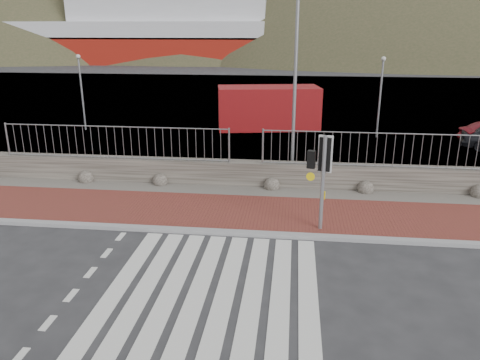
# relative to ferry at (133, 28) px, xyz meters

# --- Properties ---
(ground) EXTENTS (220.00, 220.00, 0.00)m
(ground) POSITION_rel_ferry_xyz_m (24.65, -67.90, -5.36)
(ground) COLOR #28282B
(ground) RESTS_ON ground
(sidewalk_far) EXTENTS (40.00, 3.00, 0.08)m
(sidewalk_far) POSITION_rel_ferry_xyz_m (24.65, -63.40, -5.32)
(sidewalk_far) COLOR maroon
(sidewalk_far) RESTS_ON ground
(kerb_far) EXTENTS (40.00, 0.25, 0.12)m
(kerb_far) POSITION_rel_ferry_xyz_m (24.65, -64.90, -5.31)
(kerb_far) COLOR gray
(kerb_far) RESTS_ON ground
(zebra_crossing) EXTENTS (4.62, 5.60, 0.01)m
(zebra_crossing) POSITION_rel_ferry_xyz_m (24.65, -67.90, -5.36)
(zebra_crossing) COLOR silver
(zebra_crossing) RESTS_ON ground
(gravel_strip) EXTENTS (40.00, 1.50, 0.06)m
(gravel_strip) POSITION_rel_ferry_xyz_m (24.65, -61.40, -5.33)
(gravel_strip) COLOR #59544C
(gravel_strip) RESTS_ON ground
(stone_wall) EXTENTS (40.00, 0.60, 0.90)m
(stone_wall) POSITION_rel_ferry_xyz_m (24.65, -60.60, -4.91)
(stone_wall) COLOR #403B35
(stone_wall) RESTS_ON ground
(railing) EXTENTS (18.07, 0.07, 1.22)m
(railing) POSITION_rel_ferry_xyz_m (24.65, -60.75, -3.54)
(railing) COLOR gray
(railing) RESTS_ON stone_wall
(quay) EXTENTS (120.00, 40.00, 0.50)m
(quay) POSITION_rel_ferry_xyz_m (24.65, -40.00, -5.36)
(quay) COLOR #4C4C4F
(quay) RESTS_ON ground
(water) EXTENTS (220.00, 50.00, 0.05)m
(water) POSITION_rel_ferry_xyz_m (24.65, -5.00, -5.36)
(water) COLOR #3F4C54
(water) RESTS_ON ground
(ferry) EXTENTS (50.00, 16.00, 20.00)m
(ferry) POSITION_rel_ferry_xyz_m (0.00, 0.00, 0.00)
(ferry) COLOR maroon
(ferry) RESTS_ON ground
(hills_backdrop) EXTENTS (254.00, 90.00, 100.00)m
(hills_backdrop) POSITION_rel_ferry_xyz_m (31.40, 20.00, -28.42)
(hills_backdrop) COLOR #343822
(hills_backdrop) RESTS_ON ground
(traffic_signal_far) EXTENTS (0.68, 0.34, 2.77)m
(traffic_signal_far) POSITION_rel_ferry_xyz_m (27.12, -64.35, -3.35)
(traffic_signal_far) COLOR gray
(traffic_signal_far) RESTS_ON ground
(streetlight) EXTENTS (1.42, 0.72, 7.07)m
(streetlight) POSITION_rel_ferry_xyz_m (26.41, -59.85, -1.38)
(streetlight) COLOR gray
(streetlight) RESTS_ON ground
(shipping_container) EXTENTS (5.95, 3.30, 2.34)m
(shipping_container) POSITION_rel_ferry_xyz_m (24.84, -50.35, -4.19)
(shipping_container) COLOR maroon
(shipping_container) RESTS_ON ground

